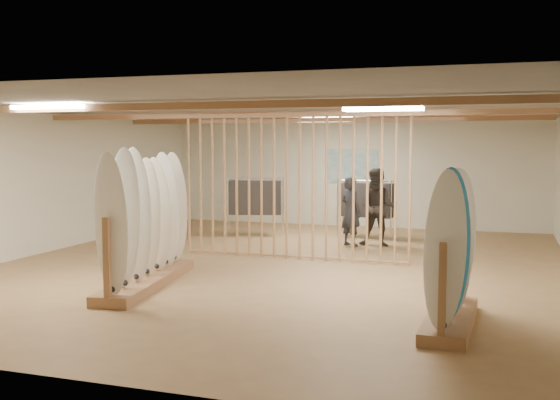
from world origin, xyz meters
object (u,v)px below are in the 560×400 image
(clothing_rack_a, at_px, (255,197))
(clothing_rack_b, at_px, (367,200))
(rack_right, at_px, (451,272))
(rack_left, at_px, (147,241))
(shopper_b, at_px, (378,202))
(shopper_a, at_px, (351,207))

(clothing_rack_a, height_order, clothing_rack_b, clothing_rack_a)
(rack_right, bearing_deg, clothing_rack_a, 129.33)
(rack_left, xyz_separation_m, clothing_rack_a, (-0.33, 5.63, 0.22))
(clothing_rack_a, bearing_deg, shopper_b, -26.43)
(clothing_rack_a, bearing_deg, clothing_rack_b, -6.02)
(rack_right, height_order, shopper_a, rack_right)
(rack_right, xyz_separation_m, shopper_a, (-2.49, 5.69, 0.19))
(rack_left, height_order, clothing_rack_b, rack_left)
(rack_left, height_order, shopper_b, rack_left)
(rack_left, relative_size, rack_right, 1.47)
(clothing_rack_b, bearing_deg, shopper_a, -86.95)
(rack_left, distance_m, shopper_a, 5.36)
(rack_right, relative_size, shopper_a, 1.21)
(rack_right, distance_m, clothing_rack_b, 7.23)
(clothing_rack_b, distance_m, shopper_a, 1.15)
(rack_left, distance_m, clothing_rack_b, 6.46)
(rack_left, distance_m, clothing_rack_a, 5.64)
(clothing_rack_b, distance_m, shopper_b, 1.12)
(clothing_rack_a, xyz_separation_m, clothing_rack_b, (2.59, 0.42, -0.02))
(clothing_rack_b, relative_size, shopper_b, 0.73)
(clothing_rack_a, bearing_deg, rack_left, -101.94)
(clothing_rack_b, xyz_separation_m, shopper_b, (0.45, -1.02, 0.05))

